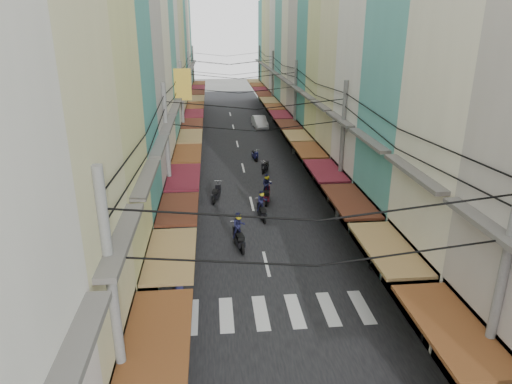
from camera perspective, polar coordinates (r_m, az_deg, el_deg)
ground at (r=24.34m, az=0.73°, el=-6.71°), size 160.00×160.00×0.00m
road at (r=43.08m, az=-2.19°, el=5.36°), size 10.00×80.00×0.02m
sidewalk_left at (r=43.20m, az=-10.86°, el=5.08°), size 3.00×80.00×0.06m
sidewalk_right at (r=43.92m, az=6.35°, el=5.57°), size 3.00×80.00×0.06m
crosswalk at (r=19.21m, az=2.75°, el=-14.71°), size 7.55×2.40×0.01m
building_row_left at (r=38.56m, az=-14.48°, el=17.75°), size 7.80×67.67×23.70m
building_row_right at (r=39.44m, az=10.09°, el=17.56°), size 7.80×68.98×22.59m
utility_poles at (r=36.94m, az=-1.84°, el=13.29°), size 10.20×66.13×8.20m
white_car at (r=52.43m, az=0.47°, el=8.05°), size 4.72×2.14×1.62m
bicycle at (r=23.00m, az=15.52°, el=-9.22°), size 1.51×0.79×0.98m
moving_scooters at (r=28.87m, az=-0.42°, el=-1.06°), size 4.31×18.33×1.98m
parked_scooters at (r=20.85m, az=14.06°, el=-10.87°), size 12.36×12.44×0.98m
pedestrians at (r=24.92m, az=-10.26°, el=-3.77°), size 13.70×24.15×2.21m
market_umbrella at (r=20.17m, az=23.58°, el=-7.94°), size 2.23×2.23×2.35m
traffic_sign at (r=22.30m, az=16.70°, el=-4.53°), size 0.10×0.61×2.78m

